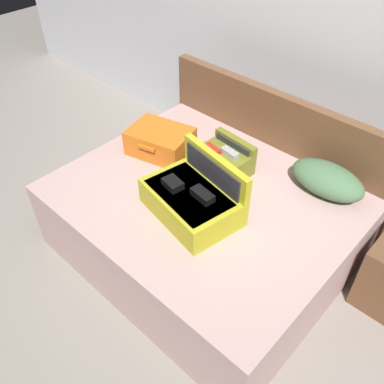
{
  "coord_description": "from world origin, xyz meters",
  "views": [
    {
      "loc": [
        1.34,
        -1.16,
        2.42
      ],
      "look_at": [
        0.0,
        0.28,
        0.67
      ],
      "focal_mm": 38.6,
      "sensor_mm": 36.0,
      "label": 1
    }
  ],
  "objects": [
    {
      "name": "hard_case_medium",
      "position": [
        -0.56,
        0.54,
        0.67
      ],
      "size": [
        0.51,
        0.43,
        0.19
      ],
      "rotation": [
        0.0,
        0.0,
        0.25
      ],
      "color": "#D16619",
      "rests_on": "bed"
    },
    {
      "name": "back_wall",
      "position": [
        0.0,
        1.65,
        1.3
      ],
      "size": [
        8.0,
        0.1,
        2.6
      ],
      "primitive_type": "cube",
      "color": "silver",
      "rests_on": "ground"
    },
    {
      "name": "hard_case_large",
      "position": [
        0.06,
        0.23,
        0.69
      ],
      "size": [
        0.66,
        0.52,
        0.37
      ],
      "rotation": [
        0.0,
        0.0,
        -0.18
      ],
      "color": "gold",
      "rests_on": "bed"
    },
    {
      "name": "bed",
      "position": [
        0.0,
        0.4,
        0.28
      ],
      "size": [
        1.92,
        1.55,
        0.57
      ],
      "primitive_type": "cube",
      "color": "#BC9993",
      "rests_on": "ground"
    },
    {
      "name": "headboard",
      "position": [
        0.0,
        1.21,
        0.5
      ],
      "size": [
        1.95,
        0.08,
        1.0
      ],
      "primitive_type": "cube",
      "color": "brown",
      "rests_on": "ground"
    },
    {
      "name": "ground_plane",
      "position": [
        0.0,
        0.0,
        0.0
      ],
      "size": [
        12.0,
        12.0,
        0.0
      ],
      "primitive_type": "plane",
      "color": "gray"
    },
    {
      "name": "hard_case_small",
      "position": [
        -0.07,
        0.69,
        0.67
      ],
      "size": [
        0.38,
        0.31,
        0.23
      ],
      "rotation": [
        0.0,
        0.0,
        -0.09
      ],
      "color": "olive",
      "rests_on": "bed"
    },
    {
      "name": "pillow_near_headboard",
      "position": [
        0.57,
        0.99,
        0.67
      ],
      "size": [
        0.51,
        0.29,
        0.2
      ],
      "primitive_type": "ellipsoid",
      "rotation": [
        0.0,
        0.0,
        0.0
      ],
      "color": "#4C724C",
      "rests_on": "bed"
    }
  ]
}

